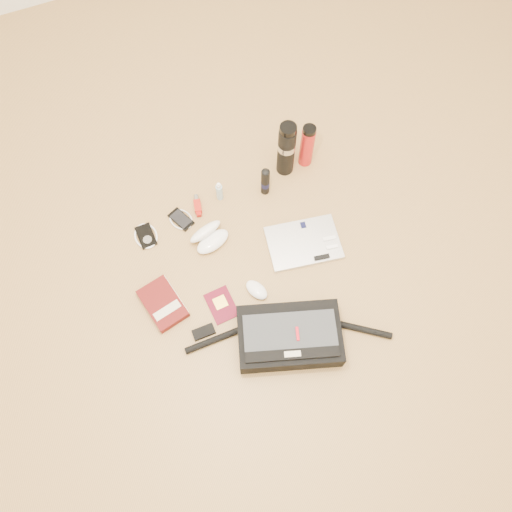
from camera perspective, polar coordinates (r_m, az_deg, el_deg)
name	(u,v)px	position (r m, az deg, el deg)	size (l,w,h in m)	color
ground	(265,287)	(2.06, 0.98, -3.53)	(4.00, 4.00, 0.00)	#A17943
messenger_bag	(289,336)	(1.95, 3.77, -9.15)	(0.78, 0.36, 0.11)	black
laptop	(304,243)	(2.14, 5.49, 1.49)	(0.34, 0.26, 0.03)	silver
book	(163,304)	(2.05, -10.57, -5.37)	(0.17, 0.23, 0.04)	#4E0D0C
passport	(221,305)	(2.04, -3.97, -5.59)	(0.11, 0.15, 0.01)	#520616
mouse	(257,290)	(2.04, 0.07, -3.90)	(0.10, 0.12, 0.03)	white
sunglasses_case	(209,237)	(2.13, -5.38, 2.22)	(0.19, 0.17, 0.09)	white
ipod	(146,236)	(2.20, -12.46, 2.25)	(0.10, 0.11, 0.01)	black
phone	(181,219)	(2.21, -8.57, 4.16)	(0.12, 0.13, 0.01)	black
inhaler	(198,206)	(2.23, -6.69, 5.74)	(0.04, 0.11, 0.03)	#A31A10
spray_bottle	(219,192)	(2.21, -4.21, 7.35)	(0.04, 0.04, 0.11)	#99BDCA
aerosol_can	(265,181)	(2.20, 1.07, 8.52)	(0.04, 0.04, 0.16)	black
thermos_black	(286,149)	(2.21, 3.49, 12.11)	(0.10, 0.10, 0.30)	black
thermos_red	(307,146)	(2.27, 5.85, 12.43)	(0.07, 0.07, 0.24)	#B31A1B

